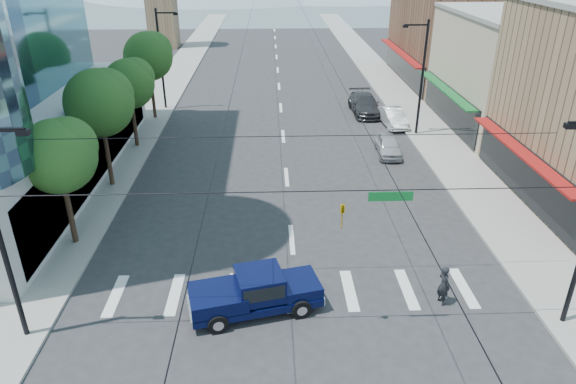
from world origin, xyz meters
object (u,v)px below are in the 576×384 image
parked_car_mid (393,117)px  parked_car_far (365,104)px  pedestrian (444,285)px  pickup_truck (255,291)px  parked_car_near (388,145)px

parked_car_mid → parked_car_far: bearing=111.6°
parked_car_mid → parked_car_far: (-1.80, 3.58, 0.11)m
pedestrian → pickup_truck: bearing=73.8°
pedestrian → parked_car_far: size_ratio=0.32×
pickup_truck → pedestrian: pickup_truck is taller
pedestrian → parked_car_mid: bearing=-25.3°
parked_car_near → parked_car_mid: parked_car_mid is taller
pedestrian → parked_car_mid: 24.10m
parked_car_mid → parked_car_far: size_ratio=0.77×
pickup_truck → parked_car_mid: pickup_truck is taller
parked_car_near → parked_car_far: bearing=94.0°
pedestrian → parked_car_mid: size_ratio=0.41×
pickup_truck → pedestrian: (8.05, 0.23, -0.06)m
pedestrian → parked_car_near: (1.35, 17.31, -0.23)m
parked_car_mid → parked_car_far: parked_car_far is taller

